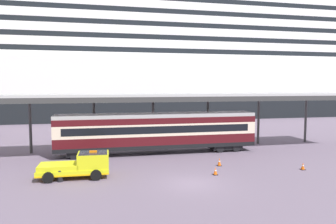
% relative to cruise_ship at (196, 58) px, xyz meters
% --- Properties ---
extents(ground_plane, '(400.00, 400.00, 0.00)m').
position_rel_cruise_ship_xyz_m(ground_plane, '(-16.98, -53.61, -13.61)').
color(ground_plane, slate).
extents(cruise_ship, '(120.18, 28.69, 41.35)m').
position_rel_cruise_ship_xyz_m(cruise_ship, '(0.00, 0.00, 0.00)').
color(cruise_ship, black).
rests_on(cruise_ship, ground).
extents(platform_canopy, '(44.53, 5.25, 6.10)m').
position_rel_cruise_ship_xyz_m(platform_canopy, '(-17.55, -42.61, -7.81)').
color(platform_canopy, '#B3B3B3').
rests_on(platform_canopy, ground).
extents(train_carriage, '(20.25, 2.81, 4.11)m').
position_rel_cruise_ship_xyz_m(train_carriage, '(-17.55, -43.05, -11.31)').
color(train_carriage, black).
rests_on(train_carriage, ground).
extents(service_truck, '(5.24, 2.34, 2.02)m').
position_rel_cruise_ship_xyz_m(service_truck, '(-24.80, -50.36, -12.62)').
color(service_truck, yellow).
rests_on(service_truck, ground).
extents(traffic_cone_near, '(0.36, 0.36, 0.60)m').
position_rel_cruise_ship_xyz_m(traffic_cone_near, '(-14.60, -51.87, -13.32)').
color(traffic_cone_near, black).
rests_on(traffic_cone_near, ground).
extents(traffic_cone_mid, '(0.36, 0.36, 0.60)m').
position_rel_cruise_ship_xyz_m(traffic_cone_mid, '(-7.00, -51.98, -13.32)').
color(traffic_cone_mid, black).
rests_on(traffic_cone_mid, ground).
extents(traffic_cone_far, '(0.36, 0.36, 0.71)m').
position_rel_cruise_ship_xyz_m(traffic_cone_far, '(-13.27, -49.31, -13.26)').
color(traffic_cone_far, black).
rests_on(traffic_cone_far, ground).
extents(quay_bollard, '(0.48, 0.48, 0.96)m').
position_rel_cruise_ship_xyz_m(quay_bollard, '(-26.21, -51.09, -13.09)').
color(quay_bollard, black).
rests_on(quay_bollard, ground).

